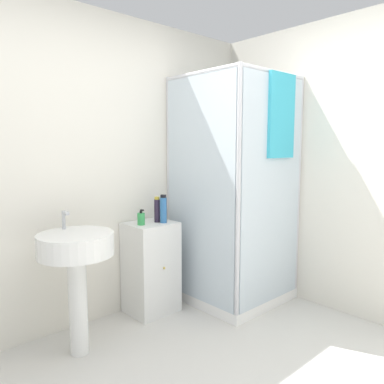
% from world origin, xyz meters
% --- Properties ---
extents(wall_back, '(6.40, 0.06, 2.50)m').
position_xyz_m(wall_back, '(0.00, 1.70, 1.25)').
color(wall_back, silver).
rests_on(wall_back, ground_plane).
extents(shower_enclosure, '(0.88, 0.91, 2.05)m').
position_xyz_m(shower_enclosure, '(1.17, 1.14, 0.58)').
color(shower_enclosure, white).
rests_on(shower_enclosure, ground_plane).
extents(vanity_cabinet, '(0.40, 0.37, 0.79)m').
position_xyz_m(vanity_cabinet, '(0.47, 1.49, 0.39)').
color(vanity_cabinet, silver).
rests_on(vanity_cabinet, ground_plane).
extents(sink, '(0.51, 0.51, 0.99)m').
position_xyz_m(sink, '(-0.30, 1.28, 0.68)').
color(sink, white).
rests_on(sink, ground_plane).
extents(soap_dispenser, '(0.06, 0.06, 0.13)m').
position_xyz_m(soap_dispenser, '(0.36, 1.47, 0.84)').
color(soap_dispenser, green).
rests_on(soap_dispenser, vanity_cabinet).
extents(shampoo_bottle_tall_black, '(0.05, 0.05, 0.22)m').
position_xyz_m(shampoo_bottle_tall_black, '(0.53, 1.47, 0.89)').
color(shampoo_bottle_tall_black, '#281E33').
rests_on(shampoo_bottle_tall_black, vanity_cabinet).
extents(shampoo_bottle_blue, '(0.06, 0.06, 0.24)m').
position_xyz_m(shampoo_bottle_blue, '(0.55, 1.41, 0.90)').
color(shampoo_bottle_blue, '#2D66A3').
rests_on(shampoo_bottle_blue, vanity_cabinet).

